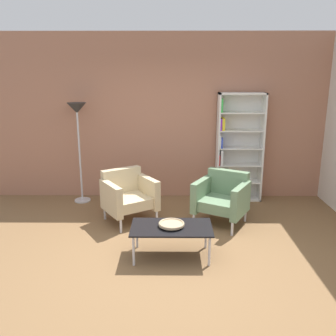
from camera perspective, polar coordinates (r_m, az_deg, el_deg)
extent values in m
plane|color=brown|center=(4.63, -0.51, -14.18)|extent=(8.32, 8.32, 0.00)
cube|color=#A87056|center=(6.55, -0.17, 7.90)|extent=(6.40, 0.12, 2.90)
cube|color=silver|center=(6.46, 7.77, 3.16)|extent=(0.03, 0.30, 1.90)
cube|color=silver|center=(6.60, 14.42, 3.08)|extent=(0.03, 0.30, 1.90)
cube|color=silver|center=(6.40, 11.56, 11.35)|extent=(0.80, 0.30, 0.03)
cube|color=silver|center=(6.77, 10.74, -4.64)|extent=(0.80, 0.30, 0.03)
cube|color=silver|center=(6.66, 10.92, 3.38)|extent=(0.80, 0.02, 1.90)
cube|color=silver|center=(6.67, 10.87, -2.04)|extent=(0.76, 0.28, 0.02)
cube|color=silver|center=(6.59, 11.00, 0.52)|extent=(0.76, 0.28, 0.02)
cube|color=silver|center=(6.52, 11.13, 3.13)|extent=(0.76, 0.28, 0.02)
cube|color=silver|center=(6.47, 11.27, 5.79)|extent=(0.76, 0.28, 0.02)
cube|color=silver|center=(6.43, 11.41, 8.49)|extent=(0.76, 0.28, 0.02)
cube|color=purple|center=(6.65, 7.81, -3.54)|extent=(0.03, 0.24, 0.24)
cube|color=black|center=(6.62, 8.19, -3.61)|extent=(0.04, 0.17, 0.24)
cube|color=blue|center=(6.55, 7.92, -1.35)|extent=(0.03, 0.20, 0.17)
cube|color=yellow|center=(6.55, 8.25, -1.14)|extent=(0.04, 0.20, 0.22)
cube|color=red|center=(6.49, 7.95, 1.34)|extent=(0.02, 0.24, 0.18)
cube|color=white|center=(6.46, 8.34, 1.69)|extent=(0.04, 0.20, 0.27)
cube|color=white|center=(6.39, 8.11, 4.13)|extent=(0.02, 0.17, 0.22)
cube|color=blue|center=(6.43, 8.31, 3.99)|extent=(0.02, 0.24, 0.18)
cube|color=purple|center=(6.34, 8.23, 6.76)|extent=(0.03, 0.17, 0.20)
cube|color=yellow|center=(6.38, 8.57, 6.84)|extent=(0.04, 0.24, 0.21)
cube|color=green|center=(6.34, 8.32, 9.69)|extent=(0.03, 0.24, 0.23)
cube|color=black|center=(4.55, 0.55, -9.25)|extent=(1.00, 0.56, 0.02)
cylinder|color=silver|center=(4.45, -5.41, -12.75)|extent=(0.03, 0.03, 0.38)
cylinder|color=silver|center=(4.45, 6.49, -12.77)|extent=(0.03, 0.03, 0.38)
cylinder|color=silver|center=(4.86, -4.86, -10.24)|extent=(0.03, 0.03, 0.38)
cylinder|color=silver|center=(4.86, 5.94, -10.26)|extent=(0.03, 0.03, 0.38)
cylinder|color=tan|center=(4.54, 0.55, -9.02)|extent=(0.13, 0.13, 0.02)
cylinder|color=tan|center=(4.53, 0.55, -8.79)|extent=(0.32, 0.32, 0.02)
torus|color=tan|center=(4.53, 0.55, -8.65)|extent=(0.32, 0.32, 0.02)
cube|color=slate|center=(5.57, 8.28, -5.55)|extent=(0.84, 0.82, 0.16)
cube|color=slate|center=(5.72, 9.38, -2.17)|extent=(0.62, 0.42, 0.38)
cube|color=slate|center=(5.62, 5.30, -4.05)|extent=(0.39, 0.59, 0.46)
cube|color=slate|center=(5.41, 11.30, -5.04)|extent=(0.39, 0.59, 0.46)
cylinder|color=silver|center=(5.48, 4.05, -7.99)|extent=(0.04, 0.04, 0.24)
cylinder|color=silver|center=(5.28, 10.00, -9.15)|extent=(0.04, 0.04, 0.24)
cylinder|color=silver|center=(5.98, 6.48, -6.08)|extent=(0.04, 0.04, 0.24)
cylinder|color=silver|center=(5.79, 11.98, -7.04)|extent=(0.04, 0.04, 0.24)
cube|color=#C6B289|center=(5.63, -6.03, -5.21)|extent=(0.85, 0.83, 0.16)
cube|color=#C6B289|center=(5.78, -7.30, -1.91)|extent=(0.60, 0.45, 0.38)
cube|color=#C6B289|center=(5.46, -8.89, -4.76)|extent=(0.42, 0.57, 0.46)
cube|color=#C6B289|center=(5.72, -3.19, -3.68)|extent=(0.42, 0.57, 0.46)
cylinder|color=silver|center=(5.33, -7.38, -8.79)|extent=(0.04, 0.04, 0.24)
cylinder|color=silver|center=(5.58, -1.76, -7.52)|extent=(0.04, 0.04, 0.24)
cylinder|color=silver|center=(5.82, -9.83, -6.78)|extent=(0.04, 0.04, 0.24)
cylinder|color=silver|center=(6.06, -4.58, -5.73)|extent=(0.04, 0.04, 0.24)
cylinder|color=silver|center=(6.74, -13.19, -4.91)|extent=(0.28, 0.28, 0.02)
cylinder|color=silver|center=(6.51, -13.63, 2.06)|extent=(0.03, 0.03, 1.65)
cone|color=#2D2D2D|center=(6.38, -14.07, 9.08)|extent=(0.32, 0.32, 0.18)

